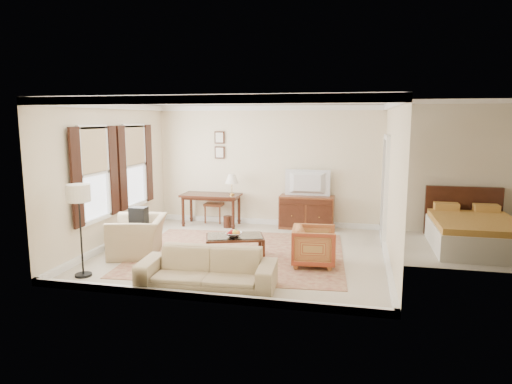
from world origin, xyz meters
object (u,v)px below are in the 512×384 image
at_px(striped_armchair, 314,244).
at_px(club_armchair, 138,230).
at_px(tv, 307,175).
at_px(writing_desk, 211,199).
at_px(coffee_table, 235,241).
at_px(sideboard, 307,212).
at_px(sofa, 207,263).

distance_m(striped_armchair, club_armchair, 3.35).
bearing_deg(striped_armchair, tv, 4.62).
relative_size(writing_desk, coffee_table, 1.18).
relative_size(coffee_table, club_armchair, 1.07).
relative_size(sideboard, sofa, 0.61).
bearing_deg(club_armchair, coffee_table, 79.42).
bearing_deg(sofa, striped_armchair, 41.75).
distance_m(writing_desk, striped_armchair, 3.76).
distance_m(sideboard, club_armchair, 4.05).
bearing_deg(striped_armchair, coffee_table, 83.23).
relative_size(sideboard, tv, 1.26).
bearing_deg(club_armchair, writing_desk, 152.32).
xyz_separation_m(sideboard, coffee_table, (-1.03, -2.68, -0.05)).
bearing_deg(tv, club_armchair, 43.89).
relative_size(sideboard, coffee_table, 1.06).
relative_size(sideboard, club_armchair, 1.14).
height_order(coffee_table, striped_armchair, striped_armchair).
height_order(writing_desk, club_armchair, club_armchair).
xyz_separation_m(sideboard, club_armchair, (-2.91, -2.82, 0.10)).
xyz_separation_m(sideboard, tv, (0.00, -0.02, 0.90)).
bearing_deg(writing_desk, coffee_table, -62.95).
height_order(club_armchair, sofa, club_armchair).
bearing_deg(sofa, coffee_table, 86.11).
relative_size(writing_desk, tv, 1.40).
bearing_deg(coffee_table, club_armchair, -175.73).
xyz_separation_m(writing_desk, coffee_table, (1.27, -2.50, -0.32)).
height_order(sideboard, sofa, sofa).
bearing_deg(coffee_table, striped_armchair, -2.19).
relative_size(club_armchair, sofa, 0.54).
relative_size(sideboard, striped_armchair, 1.66).
height_order(writing_desk, tv, tv).
distance_m(writing_desk, tv, 2.39).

